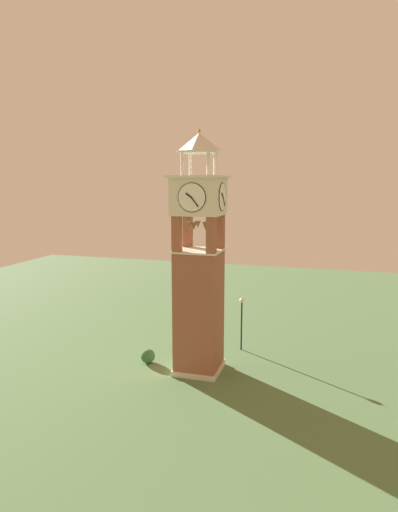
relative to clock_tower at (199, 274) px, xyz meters
name	(u,v)px	position (x,y,z in m)	size (l,w,h in m)	color
ground	(199,370)	(0.00, 0.00, -6.79)	(80.00, 80.00, 0.00)	#517547
clock_tower	(199,274)	(0.00, 0.00, 0.00)	(3.45, 3.45, 16.21)	#93543D
park_bench	(181,343)	(2.43, -3.33, -6.31)	(1.58, 1.24, 0.95)	brown
lamp_post	(242,314)	(-2.06, -4.59, -3.94)	(0.36, 0.36, 4.15)	black
trash_bin	(179,348)	(2.34, -2.61, -6.39)	(0.52, 0.52, 0.80)	#2D2D33
shrub_near_entry	(148,356)	(3.91, -0.18, -6.29)	(1.03, 1.03, 1.00)	#336638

